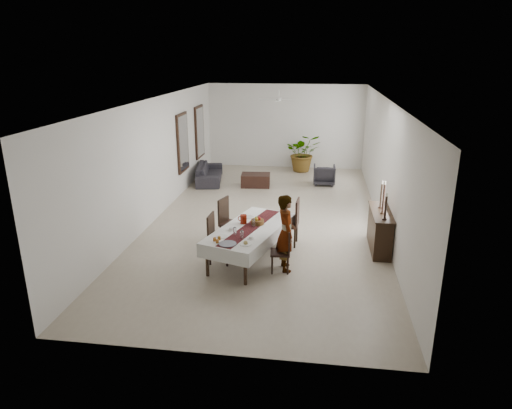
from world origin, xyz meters
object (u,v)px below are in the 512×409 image
at_px(sideboard_body, 380,231).
at_px(sofa, 209,173).
at_px(woman, 286,233).
at_px(dining_table_top, 251,229).
at_px(red_pitcher, 244,219).

bearing_deg(sideboard_body, sofa, 135.39).
bearing_deg(sofa, sideboard_body, -143.84).
height_order(woman, sofa, woman).
xyz_separation_m(dining_table_top, sideboard_body, (2.84, 0.94, -0.26)).
relative_size(dining_table_top, woman, 1.44).
distance_m(red_pitcher, sofa, 6.29).
xyz_separation_m(dining_table_top, red_pitcher, (-0.19, 0.21, 0.13)).
distance_m(red_pitcher, sideboard_body, 3.14).
distance_m(dining_table_top, sideboard_body, 3.00).
height_order(dining_table_top, woman, woman).
relative_size(woman, sideboard_body, 1.10).
bearing_deg(woman, sideboard_body, -71.89).
bearing_deg(dining_table_top, sideboard_body, 35.84).
height_order(woman, sideboard_body, woman).
bearing_deg(sofa, dining_table_top, -167.90).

